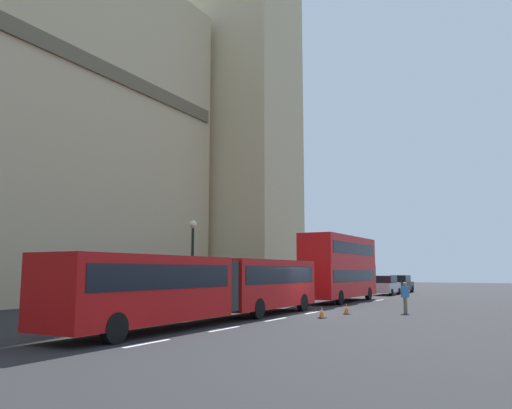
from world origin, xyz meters
name	(u,v)px	position (x,y,z in m)	size (l,w,h in m)	color
ground_plane	(312,313)	(0.00, 0.00, 0.00)	(160.00, 160.00, 0.00)	#262628
lane_centre_marking	(313,313)	(0.08, 0.00, 0.01)	(29.80, 0.16, 0.01)	silver
articulated_bus	(214,283)	(-6.93, 1.99, 1.75)	(18.22, 2.54, 2.90)	#B20F0F
double_decker_bus	(340,266)	(10.34, 2.00, 2.71)	(10.66, 2.54, 4.90)	red
sedan_lead	(386,285)	(22.91, 1.80, 0.91)	(4.40, 1.86, 1.85)	#B7B7BC
sedan_trailing	(401,284)	(28.91, 1.76, 0.91)	(4.40, 1.86, 1.85)	black
traffic_cone_west	(322,312)	(-2.76, -1.65, 0.28)	(0.36, 0.36, 0.58)	black
traffic_cone_middle	(346,309)	(0.02, -1.97, 0.28)	(0.36, 0.36, 0.58)	black
street_lamp	(192,258)	(-2.42, 6.50, 3.06)	(0.44, 0.44, 5.27)	black
pedestrian_near_cones	(405,296)	(2.28, -4.60, 0.91)	(0.39, 0.46, 1.69)	#726651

